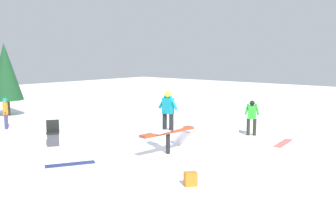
{
  "coord_description": "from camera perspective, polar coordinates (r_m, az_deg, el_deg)",
  "views": [
    {
      "loc": [
        8.96,
        7.56,
        3.16
      ],
      "look_at": [
        0.0,
        0.0,
        1.36
      ],
      "focal_mm": 40.0,
      "sensor_mm": 36.0,
      "label": 1
    }
  ],
  "objects": [
    {
      "name": "bystander_orange",
      "position": [
        17.46,
        -23.52,
        0.07
      ],
      "size": [
        0.36,
        0.54,
        1.33
      ],
      "rotation": [
        0.0,
        0.0,
        4.17
      ],
      "color": "#3E3666",
      "rests_on": "ground"
    },
    {
      "name": "snow_kicker_ramp",
      "position": [
        13.44,
        5.87,
        -3.73
      ],
      "size": [
        1.94,
        1.67,
        0.54
      ],
      "primitive_type": "cube",
      "rotation": [
        0.0,
        0.0,
        -0.1
      ],
      "color": "white",
      "rests_on": "ground"
    },
    {
      "name": "loose_snowboard_cyan",
      "position": [
        16.06,
        5.36,
        -2.6
      ],
      "size": [
        1.42,
        0.54,
        0.02
      ],
      "primitive_type": "cube",
      "rotation": [
        0.0,
        0.0,
        2.95
      ],
      "color": "#1CB3CE",
      "rests_on": "ground"
    },
    {
      "name": "pine_tree_far",
      "position": [
        21.09,
        -23.54,
        5.64
      ],
      "size": [
        1.65,
        1.65,
        3.76
      ],
      "color": "#4C331E",
      "rests_on": "ground"
    },
    {
      "name": "loose_snowboard_navy",
      "position": [
        11.32,
        -14.67,
        -7.7
      ],
      "size": [
        1.37,
        0.92,
        0.02
      ],
      "primitive_type": "cube",
      "rotation": [
        0.0,
        0.0,
        5.78
      ],
      "color": "navy",
      "rests_on": "ground"
    },
    {
      "name": "bystander_green",
      "position": [
        15.05,
        12.65,
        -0.58
      ],
      "size": [
        0.36,
        0.54,
        1.38
      ],
      "rotation": [
        0.0,
        0.0,
        2.1
      ],
      "color": "#292819",
      "rests_on": "ground"
    },
    {
      "name": "rail_feature",
      "position": [
        11.99,
        0.0,
        -3.41
      ],
      "size": [
        2.2,
        0.5,
        0.76
      ],
      "rotation": [
        0.0,
        0.0,
        -0.1
      ],
      "color": "black",
      "rests_on": "ground"
    },
    {
      "name": "backpack_on_snow",
      "position": [
        9.25,
        3.46,
        -10.14
      ],
      "size": [
        0.37,
        0.36,
        0.34
      ],
      "primitive_type": "cube",
      "rotation": [
        0.0,
        0.0,
        5.63
      ],
      "color": "orange",
      "rests_on": "ground"
    },
    {
      "name": "ground_plane",
      "position": [
        12.14,
        0.0,
        -6.34
      ],
      "size": [
        60.0,
        60.0,
        0.0
      ],
      "primitive_type": "plane",
      "color": "white"
    },
    {
      "name": "folding_chair",
      "position": [
        13.76,
        -17.13,
        -3.16
      ],
      "size": [
        0.61,
        0.61,
        0.88
      ],
      "rotation": [
        0.0,
        0.0,
        2.55
      ],
      "color": "#3F3F44",
      "rests_on": "ground"
    },
    {
      "name": "main_rider_on_rail",
      "position": [
        11.85,
        0.0,
        0.1
      ],
      "size": [
        1.35,
        0.75,
        1.27
      ],
      "rotation": [
        0.0,
        0.0,
        0.07
      ],
      "color": "white",
      "rests_on": "rail_feature"
    },
    {
      "name": "loose_snowboard_coral",
      "position": [
        14.1,
        17.15,
        -4.55
      ],
      "size": [
        1.49,
        0.44,
        0.02
      ],
      "primitive_type": "cube",
      "rotation": [
        0.0,
        0.0,
        3.25
      ],
      "color": "#F36560",
      "rests_on": "ground"
    }
  ]
}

